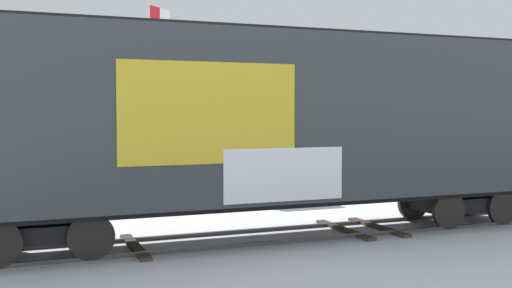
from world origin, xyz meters
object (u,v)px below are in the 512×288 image
Objects in this scene: freight_car at (278,120)px; parked_car_tan at (266,175)px; flagpole at (154,61)px; parked_car_green at (72,179)px.

freight_car is 3.80× the size of parked_car_tan.
parked_car_green is at bearing -114.41° from flagpole.
parked_car_green is 6.16m from parked_car_tan.
flagpole reaches higher than freight_car.
flagpole is 1.80× the size of parked_car_tan.
freight_car is 3.39× the size of parked_car_green.
freight_car is at bearing -106.09° from parked_car_tan.
flagpole is at bearing 65.59° from parked_car_green.
parked_car_green is (-3.68, -8.11, -4.31)m from flagpole.
parked_car_green reaches higher than parked_car_tan.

